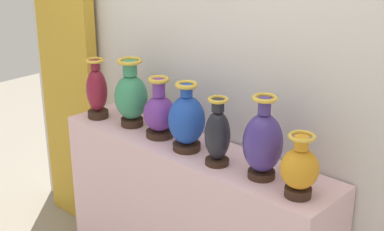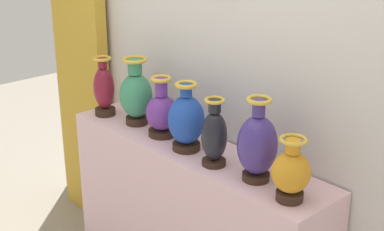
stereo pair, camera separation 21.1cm
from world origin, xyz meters
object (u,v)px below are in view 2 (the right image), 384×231
at_px(vase_violet, 162,112).
at_px(vase_amber, 291,172).
at_px(vase_onyx, 214,136).
at_px(vase_indigo, 257,145).
at_px(vase_sapphire, 186,120).
at_px(vase_jade, 136,94).
at_px(vase_burgundy, 104,89).

height_order(vase_violet, vase_amber, vase_violet).
relative_size(vase_onyx, vase_indigo, 0.86).
relative_size(vase_sapphire, vase_amber, 1.25).
relative_size(vase_jade, vase_indigo, 0.98).
xyz_separation_m(vase_onyx, vase_amber, (0.47, -0.00, -0.02)).
bearing_deg(vase_onyx, vase_sapphire, 174.53).
relative_size(vase_indigo, vase_amber, 1.38).
distance_m(vase_burgundy, vase_violet, 0.48).
relative_size(vase_jade, vase_onyx, 1.14).
xyz_separation_m(vase_violet, vase_amber, (0.93, -0.05, -0.00)).
relative_size(vase_burgundy, vase_onyx, 1.05).
height_order(vase_violet, vase_indigo, vase_indigo).
height_order(vase_violet, vase_onyx, vase_onyx).
height_order(vase_sapphire, vase_amber, vase_sapphire).
bearing_deg(vase_violet, vase_burgundy, -174.01).
relative_size(vase_jade, vase_sapphire, 1.08).
xyz_separation_m(vase_violet, vase_indigo, (0.70, -0.02, 0.04)).
relative_size(vase_burgundy, vase_amber, 1.23).
bearing_deg(vase_indigo, vase_burgundy, -178.34).
bearing_deg(vase_violet, vase_amber, -3.25).
distance_m(vase_sapphire, vase_onyx, 0.23).
bearing_deg(vase_amber, vase_indigo, 170.78).
height_order(vase_burgundy, vase_jade, vase_jade).
height_order(vase_burgundy, vase_amber, vase_burgundy).
distance_m(vase_violet, vase_sapphire, 0.23).
xyz_separation_m(vase_jade, vase_amber, (1.16, -0.06, -0.05)).
height_order(vase_jade, vase_amber, vase_jade).
height_order(vase_indigo, vase_amber, vase_indigo).
xyz_separation_m(vase_onyx, vase_indigo, (0.24, 0.03, 0.02)).
relative_size(vase_jade, vase_violet, 1.17).
distance_m(vase_jade, vase_onyx, 0.70).
xyz_separation_m(vase_burgundy, vase_jade, (0.25, 0.05, 0.01)).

